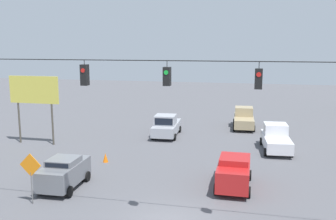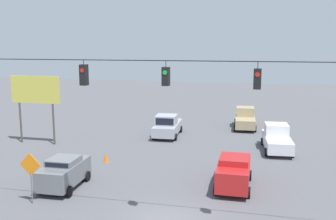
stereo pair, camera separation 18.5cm
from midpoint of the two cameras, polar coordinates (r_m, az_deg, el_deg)
name	(u,v)px [view 1 (the left image)]	position (r m, az deg, el deg)	size (l,w,h in m)	color
overhead_signal_span	(166,118)	(17.11, -0.64, -1.23)	(22.59, 0.38, 8.42)	#939399
sedan_red_crossing_near	(234,171)	(23.26, 9.79, -9.16)	(2.07, 4.46, 1.92)	red
sedan_grey_parked_shoulder	(64,172)	(23.71, -15.76, -9.12)	(2.14, 3.99, 1.85)	slate
pickup_truck_silver_withflow_far	(166,126)	(35.42, -0.40, -2.46)	(2.50, 5.19, 2.12)	#A8AAB2
pickup_truck_white_oncoming_far	(276,139)	(31.97, 15.96, -4.20)	(2.51, 5.30, 2.12)	silver
pickup_truck_tan_oncoming_deep	(244,119)	(39.81, 11.35, -1.29)	(2.38, 5.13, 2.12)	tan
traffic_cone_nearest	(68,186)	(23.29, -15.19, -11.08)	(0.39, 0.39, 0.68)	orange
traffic_cone_second	(87,172)	(25.45, -12.46, -9.15)	(0.39, 0.39, 0.68)	orange
traffic_cone_third	(105,158)	(28.21, -9.70, -7.16)	(0.39, 0.39, 0.68)	orange
roadside_billboard	(34,94)	(34.19, -19.89, 2.31)	(4.62, 0.16, 5.93)	#4C473D
work_zone_sign	(31,169)	(21.59, -20.44, -8.41)	(1.27, 0.06, 2.84)	slate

